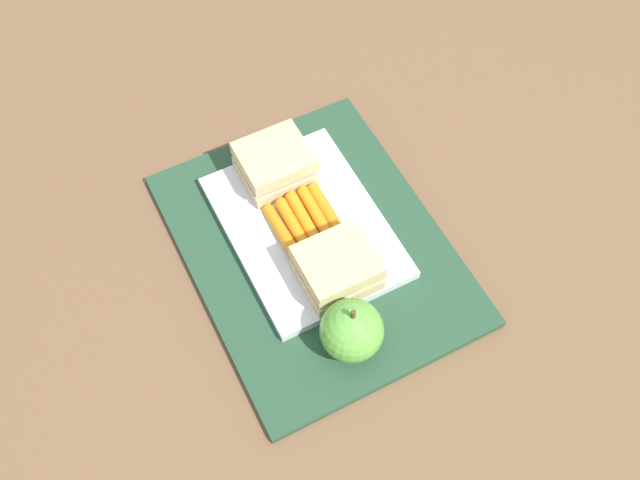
{
  "coord_description": "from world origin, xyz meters",
  "views": [
    {
      "loc": [
        0.38,
        -0.19,
        0.74
      ],
      "look_at": [
        0.01,
        0.0,
        0.04
      ],
      "focal_mm": 41.34,
      "sensor_mm": 36.0,
      "label": 1
    }
  ],
  "objects_px": {
    "food_tray": "(305,227)",
    "apple": "(352,330)",
    "carrot_sticks_bundle": "(305,221)",
    "sandwich_half_left": "(275,164)",
    "sandwich_half_right": "(337,268)"
  },
  "relations": [
    {
      "from": "food_tray",
      "to": "apple",
      "type": "relative_size",
      "value": 2.94
    },
    {
      "from": "carrot_sticks_bundle",
      "to": "apple",
      "type": "xyz_separation_m",
      "value": [
        0.15,
        -0.02,
        0.01
      ]
    },
    {
      "from": "sandwich_half_left",
      "to": "carrot_sticks_bundle",
      "type": "relative_size",
      "value": 1.01
    },
    {
      "from": "sandwich_half_right",
      "to": "apple",
      "type": "height_order",
      "value": "apple"
    },
    {
      "from": "sandwich_half_left",
      "to": "carrot_sticks_bundle",
      "type": "xyz_separation_m",
      "value": [
        0.08,
        -0.0,
        -0.02
      ]
    },
    {
      "from": "sandwich_half_right",
      "to": "apple",
      "type": "bearing_deg",
      "value": -16.43
    },
    {
      "from": "sandwich_half_left",
      "to": "carrot_sticks_bundle",
      "type": "height_order",
      "value": "sandwich_half_left"
    },
    {
      "from": "sandwich_half_right",
      "to": "carrot_sticks_bundle",
      "type": "xyz_separation_m",
      "value": [
        -0.08,
        -0.0,
        -0.02
      ]
    },
    {
      "from": "apple",
      "to": "food_tray",
      "type": "bearing_deg",
      "value": 172.0
    },
    {
      "from": "apple",
      "to": "carrot_sticks_bundle",
      "type": "bearing_deg",
      "value": 172.04
    },
    {
      "from": "sandwich_half_left",
      "to": "apple",
      "type": "xyz_separation_m",
      "value": [
        0.23,
        -0.02,
        -0.0
      ]
    },
    {
      "from": "apple",
      "to": "sandwich_half_left",
      "type": "bearing_deg",
      "value": 174.73
    },
    {
      "from": "food_tray",
      "to": "sandwich_half_left",
      "type": "height_order",
      "value": "sandwich_half_left"
    },
    {
      "from": "food_tray",
      "to": "sandwich_half_right",
      "type": "xyz_separation_m",
      "value": [
        0.08,
        0.0,
        0.03
      ]
    },
    {
      "from": "sandwich_half_left",
      "to": "sandwich_half_right",
      "type": "xyz_separation_m",
      "value": [
        0.16,
        0.0,
        0.0
      ]
    }
  ]
}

